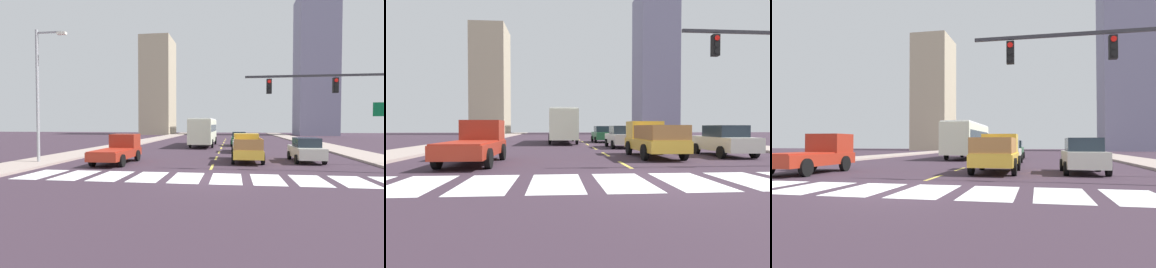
# 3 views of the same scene
# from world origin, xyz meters

# --- Properties ---
(ground_plane) EXTENTS (160.00, 160.00, 0.00)m
(ground_plane) POSITION_xyz_m (0.00, 0.00, 0.00)
(ground_plane) COLOR #372834
(sidewalk_right) EXTENTS (3.39, 110.00, 0.15)m
(sidewalk_right) POSITION_xyz_m (12.08, 18.00, 0.07)
(sidewalk_right) COLOR #A39087
(sidewalk_right) RESTS_ON ground
(sidewalk_left) EXTENTS (3.39, 110.00, 0.15)m
(sidewalk_left) POSITION_xyz_m (-12.08, 18.00, 0.07)
(sidewalk_left) COLOR #A39087
(sidewalk_left) RESTS_ON ground
(crosswalk_stripe_1) EXTENTS (1.50, 3.11, 0.01)m
(crosswalk_stripe_1) POSITION_xyz_m (-6.92, 0.00, 0.00)
(crosswalk_stripe_1) COLOR silver
(crosswalk_stripe_1) RESTS_ON ground
(crosswalk_stripe_2) EXTENTS (1.50, 3.11, 0.01)m
(crosswalk_stripe_2) POSITION_xyz_m (-4.94, 0.00, 0.00)
(crosswalk_stripe_2) COLOR silver
(crosswalk_stripe_2) RESTS_ON ground
(crosswalk_stripe_3) EXTENTS (1.50, 3.11, 0.01)m
(crosswalk_stripe_3) POSITION_xyz_m (-2.96, 0.00, 0.00)
(crosswalk_stripe_3) COLOR silver
(crosswalk_stripe_3) RESTS_ON ground
(crosswalk_stripe_4) EXTENTS (1.50, 3.11, 0.01)m
(crosswalk_stripe_4) POSITION_xyz_m (-0.99, 0.00, 0.00)
(crosswalk_stripe_4) COLOR silver
(crosswalk_stripe_4) RESTS_ON ground
(crosswalk_stripe_5) EXTENTS (1.50, 3.11, 0.01)m
(crosswalk_stripe_5) POSITION_xyz_m (0.99, 0.00, 0.00)
(crosswalk_stripe_5) COLOR silver
(crosswalk_stripe_5) RESTS_ON ground
(crosswalk_stripe_6) EXTENTS (1.50, 3.11, 0.01)m
(crosswalk_stripe_6) POSITION_xyz_m (2.96, 0.00, 0.00)
(crosswalk_stripe_6) COLOR silver
(crosswalk_stripe_6) RESTS_ON ground
(lane_dash_0) EXTENTS (0.16, 2.40, 0.01)m
(lane_dash_0) POSITION_xyz_m (0.00, 4.00, 0.00)
(lane_dash_0) COLOR #DFC64A
(lane_dash_0) RESTS_ON ground
(lane_dash_1) EXTENTS (0.16, 2.40, 0.01)m
(lane_dash_1) POSITION_xyz_m (0.00, 9.00, 0.00)
(lane_dash_1) COLOR #DFC64A
(lane_dash_1) RESTS_ON ground
(lane_dash_2) EXTENTS (0.16, 2.40, 0.01)m
(lane_dash_2) POSITION_xyz_m (0.00, 14.00, 0.00)
(lane_dash_2) COLOR #DFC64A
(lane_dash_2) RESTS_ON ground
(lane_dash_3) EXTENTS (0.16, 2.40, 0.01)m
(lane_dash_3) POSITION_xyz_m (0.00, 19.00, 0.00)
(lane_dash_3) COLOR #DFC64A
(lane_dash_3) RESTS_ON ground
(lane_dash_4) EXTENTS (0.16, 2.40, 0.01)m
(lane_dash_4) POSITION_xyz_m (0.00, 24.00, 0.00)
(lane_dash_4) COLOR #DFC64A
(lane_dash_4) RESTS_ON ground
(lane_dash_5) EXTENTS (0.16, 2.40, 0.01)m
(lane_dash_5) POSITION_xyz_m (0.00, 29.00, 0.00)
(lane_dash_5) COLOR #DFC64A
(lane_dash_5) RESTS_ON ground
(lane_dash_6) EXTENTS (0.16, 2.40, 0.01)m
(lane_dash_6) POSITION_xyz_m (0.00, 34.00, 0.00)
(lane_dash_6) COLOR #DFC64A
(lane_dash_6) RESTS_ON ground
(lane_dash_7) EXTENTS (0.16, 2.40, 0.01)m
(lane_dash_7) POSITION_xyz_m (0.00, 39.00, 0.00)
(lane_dash_7) COLOR #DFC64A
(lane_dash_7) RESTS_ON ground
(pickup_stakebed) EXTENTS (2.18, 5.20, 1.96)m
(pickup_stakebed) POSITION_xyz_m (2.30, 7.51, 0.94)
(pickup_stakebed) COLOR gold
(pickup_stakebed) RESTS_ON ground
(pickup_dark) EXTENTS (2.18, 5.20, 1.96)m
(pickup_dark) POSITION_xyz_m (-6.56, 5.27, 0.92)
(pickup_dark) COLOR maroon
(pickup_dark) RESTS_ON ground
(city_bus) EXTENTS (2.72, 10.80, 3.32)m
(city_bus) POSITION_xyz_m (-2.24, 22.04, 1.95)
(city_bus) COLOR beige
(city_bus) RESTS_ON ground
(sedan_mid) EXTENTS (2.02, 4.40, 1.72)m
(sedan_mid) POSITION_xyz_m (2.18, 14.63, 0.86)
(sedan_mid) COLOR beige
(sedan_mid) RESTS_ON ground
(sedan_near_left) EXTENTS (2.02, 4.40, 1.72)m
(sedan_near_left) POSITION_xyz_m (6.46, 7.49, 0.86)
(sedan_near_left) COLOR beige
(sedan_near_left) RESTS_ON ground
(sedan_near_right) EXTENTS (2.02, 4.40, 1.72)m
(sedan_near_right) POSITION_xyz_m (2.02, 23.02, 0.86)
(sedan_near_right) COLOR #205632
(sedan_near_right) RESTS_ON ground
(tower_tall_centre) EXTENTS (8.66, 9.11, 32.42)m
(tower_tall_centre) POSITION_xyz_m (20.46, 60.62, 16.21)
(tower_tall_centre) COLOR slate
(tower_tall_centre) RESTS_ON ground
(block_mid_left) EXTENTS (7.43, 10.06, 24.20)m
(block_mid_left) POSITION_xyz_m (-17.65, 61.69, 12.10)
(block_mid_left) COLOR tan
(block_mid_left) RESTS_ON ground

